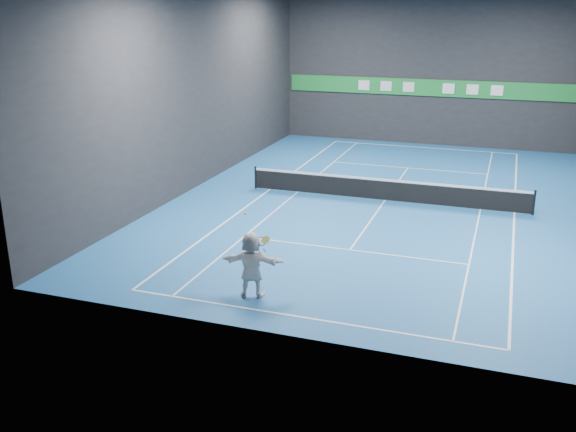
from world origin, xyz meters
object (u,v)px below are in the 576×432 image
(tennis_ball, at_px, (245,214))
(tennis_net, at_px, (385,189))
(tennis_racket, at_px, (262,243))
(player, at_px, (252,265))

(tennis_ball, height_order, tennis_net, tennis_ball)
(tennis_racket, bearing_deg, tennis_ball, -174.81)
(tennis_ball, height_order, tennis_racket, tennis_ball)
(player, relative_size, tennis_ball, 30.96)
(tennis_net, distance_m, tennis_racket, 11.16)
(tennis_ball, bearing_deg, player, -1.20)
(player, height_order, tennis_racket, player)
(tennis_net, xyz_separation_m, tennis_racket, (-1.55, -11.00, 1.17))
(tennis_net, bearing_deg, player, -99.59)
(player, relative_size, tennis_racket, 2.99)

